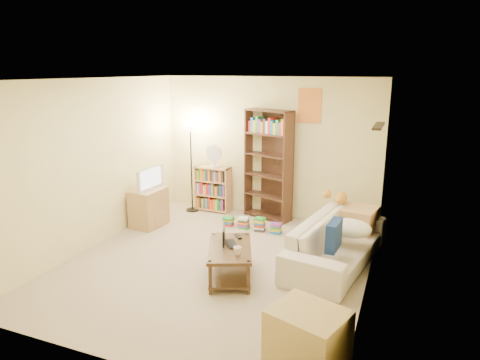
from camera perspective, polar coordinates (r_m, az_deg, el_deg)
The scene contains 19 objects.
room at distance 5.59m, azimuth -3.25°, elevation 4.26°, with size 4.50×4.54×2.52m.
sofa at distance 6.09m, azimuth 12.78°, elevation -8.11°, with size 1.17×2.24×0.62m, color beige.
navy_pillow at distance 5.55m, azimuth 12.41°, elevation -7.22°, with size 0.41×0.12×0.37m, color navy.
cream_blanket at distance 6.01m, azimuth 14.45°, elevation -6.23°, with size 0.57×0.41×0.25m, color silver.
tabby_cat at distance 6.77m, azimuth 13.00°, elevation -2.24°, with size 0.49×0.24×0.17m.
coffee_table at distance 5.57m, azimuth -1.36°, elevation -10.31°, with size 0.86×1.10×0.43m.
laptop at distance 5.57m, azimuth -0.73°, elevation -8.46°, with size 0.32×0.35×0.02m, color black.
laptop_screen at distance 5.53m, azimuth -2.19°, elevation -7.34°, with size 0.01×0.32×0.21m, color white.
mug at distance 5.28m, azimuth -0.35°, elevation -9.40°, with size 0.11×0.11×0.10m, color white.
tv_remote at distance 5.80m, azimuth -0.25°, elevation -7.53°, with size 0.05×0.17×0.02m, color black.
tv_stand at distance 7.50m, azimuth -12.06°, elevation -3.61°, with size 0.43×0.60×0.65m, color tan.
television at distance 7.35m, azimuth -12.27°, elevation 0.19°, with size 0.13×0.66×0.38m, color black.
tall_bookshelf at distance 7.55m, azimuth 3.79°, elevation 2.38°, with size 0.93×0.57×1.95m.
short_bookshelf at distance 8.09m, azimuth -3.61°, elevation -1.20°, with size 0.67×0.27×0.85m.
desk_fan at distance 7.88m, azimuth -3.51°, elevation 3.30°, with size 0.30×0.17×0.43m.
floor_lamp at distance 7.93m, azimuth -6.60°, elevation 4.86°, with size 0.28×0.28×1.63m.
side_table at distance 6.76m, azimuth 15.31°, elevation -6.01°, with size 0.53×0.53×0.61m, color tan.
end_cabinet at distance 4.16m, azimuth 9.02°, elevation -20.05°, with size 0.65×0.54×0.54m, color tan.
book_stacks at distance 7.22m, azimuth 1.69°, elevation -5.91°, with size 1.04×0.19×0.22m.
Camera 1 is at (2.33, -4.98, 2.62)m, focal length 32.00 mm.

